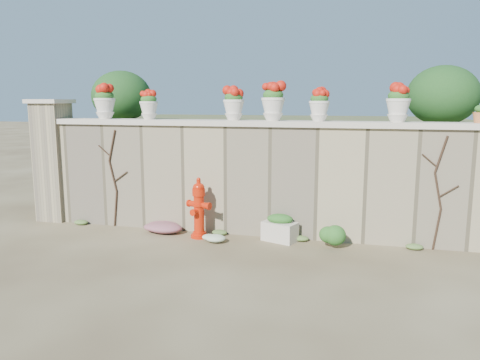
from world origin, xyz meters
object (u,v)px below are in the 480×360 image
(terracotta_pot, at_px, (480,115))
(planter_box, at_px, (280,228))
(fire_hydrant, at_px, (199,208))
(urn_pot_0, at_px, (105,102))

(terracotta_pot, bearing_deg, planter_box, -173.24)
(fire_hydrant, xyz_separation_m, urn_pot_0, (-2.11, 0.53, 1.87))
(planter_box, bearing_deg, urn_pot_0, -165.56)
(planter_box, distance_m, terracotta_pot, 3.76)
(fire_hydrant, bearing_deg, urn_pot_0, -176.26)
(urn_pot_0, bearing_deg, terracotta_pot, 0.00)
(planter_box, xyz_separation_m, urn_pot_0, (-3.56, 0.37, 2.19))
(fire_hydrant, distance_m, terracotta_pot, 4.94)
(fire_hydrant, relative_size, terracotta_pot, 3.89)
(urn_pot_0, relative_size, terracotta_pot, 2.31)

